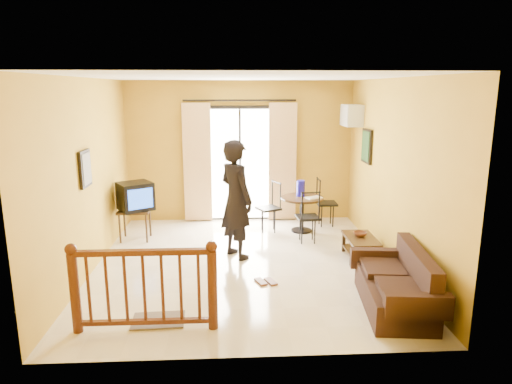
{
  "coord_description": "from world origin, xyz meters",
  "views": [
    {
      "loc": [
        -0.17,
        -6.61,
        2.65
      ],
      "look_at": [
        0.2,
        0.2,
        1.09
      ],
      "focal_mm": 32.0,
      "sensor_mm": 36.0,
      "label": 1
    }
  ],
  "objects": [
    {
      "name": "sofa",
      "position": [
        1.85,
        -1.53,
        0.28
      ],
      "size": [
        0.87,
        1.62,
        0.74
      ],
      "rotation": [
        0.0,
        0.0,
        -0.11
      ],
      "color": "black",
      "rests_on": "ground"
    },
    {
      "name": "picture_left",
      "position": [
        -2.22,
        -0.2,
        1.55
      ],
      "size": [
        0.05,
        0.42,
        0.52
      ],
      "color": "black",
      "rests_on": "room_shell"
    },
    {
      "name": "tv_table",
      "position": [
        -1.9,
        1.29,
        0.48
      ],
      "size": [
        0.55,
        0.46,
        0.55
      ],
      "color": "black",
      "rests_on": "ground"
    },
    {
      "name": "dining_chairs",
      "position": [
        1.11,
        1.52,
        0.0
      ],
      "size": [
        1.63,
        1.38,
        0.95
      ],
      "color": "black",
      "rests_on": "ground"
    },
    {
      "name": "air_conditioner",
      "position": [
        2.09,
        1.95,
        2.15
      ],
      "size": [
        0.31,
        0.6,
        0.4
      ],
      "color": "silver",
      "rests_on": "room_shell"
    },
    {
      "name": "balcony_door",
      "position": [
        0.0,
        2.43,
        1.19
      ],
      "size": [
        2.25,
        0.14,
        2.46
      ],
      "color": "black",
      "rests_on": "ground"
    },
    {
      "name": "dining_table",
      "position": [
        1.14,
        1.61,
        0.52
      ],
      "size": [
        0.8,
        0.8,
        0.67
      ],
      "color": "black",
      "rests_on": "ground"
    },
    {
      "name": "room_shell",
      "position": [
        0.0,
        0.0,
        1.7
      ],
      "size": [
        5.0,
        5.0,
        5.0
      ],
      "color": "white",
      "rests_on": "ground"
    },
    {
      "name": "serving_tray",
      "position": [
        1.33,
        1.51,
        0.68
      ],
      "size": [
        0.33,
        0.28,
        0.02
      ],
      "primitive_type": "cube",
      "rotation": [
        0.0,
        0.0,
        0.43
      ],
      "color": "beige",
      "rests_on": "dining_table"
    },
    {
      "name": "television",
      "position": [
        -1.87,
        1.28,
        0.8
      ],
      "size": [
        0.72,
        0.7,
        0.49
      ],
      "rotation": [
        0.0,
        0.0,
        0.56
      ],
      "color": "black",
      "rests_on": "tv_table"
    },
    {
      "name": "stair_balustrade",
      "position": [
        -1.15,
        -1.9,
        0.56
      ],
      "size": [
        1.63,
        0.13,
        1.04
      ],
      "color": "#471E0F",
      "rests_on": "ground"
    },
    {
      "name": "water_jug",
      "position": [
        1.12,
        1.69,
        0.82
      ],
      "size": [
        0.16,
        0.16,
        0.3
      ],
      "primitive_type": "cylinder",
      "color": "#1712AF",
      "rests_on": "dining_table"
    },
    {
      "name": "coffee_table",
      "position": [
        1.85,
        0.12,
        0.24
      ],
      "size": [
        0.45,
        0.81,
        0.36
      ],
      "color": "black",
      "rests_on": "ground"
    },
    {
      "name": "bowl",
      "position": [
        1.85,
        0.18,
        0.39
      ],
      "size": [
        0.26,
        0.26,
        0.07
      ],
      "primitive_type": "imported",
      "rotation": [
        0.0,
        0.0,
        0.29
      ],
      "color": "#562E1D",
      "rests_on": "coffee_table"
    },
    {
      "name": "ground",
      "position": [
        0.0,
        0.0,
        0.0
      ],
      "size": [
        5.0,
        5.0,
        0.0
      ],
      "primitive_type": "plane",
      "color": "beige",
      "rests_on": "ground"
    },
    {
      "name": "standing_person",
      "position": [
        -0.11,
        0.36,
        0.94
      ],
      "size": [
        0.77,
        0.82,
        1.88
      ],
      "primitive_type": "imported",
      "rotation": [
        0.0,
        0.0,
        2.19
      ],
      "color": "black",
      "rests_on": "ground"
    },
    {
      "name": "doormat",
      "position": [
        -1.05,
        -1.71,
        0.01
      ],
      "size": [
        0.62,
        0.43,
        0.02
      ],
      "primitive_type": "cube",
      "rotation": [
        0.0,
        0.0,
        0.05
      ],
      "color": "#61544D",
      "rests_on": "ground"
    },
    {
      "name": "sandals",
      "position": [
        0.29,
        -0.71,
        0.01
      ],
      "size": [
        0.32,
        0.27,
        0.03
      ],
      "color": "#562E1D",
      "rests_on": "ground"
    },
    {
      "name": "botanical_print",
      "position": [
        2.22,
        1.3,
        1.65
      ],
      "size": [
        0.05,
        0.5,
        0.6
      ],
      "color": "black",
      "rests_on": "room_shell"
    }
  ]
}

